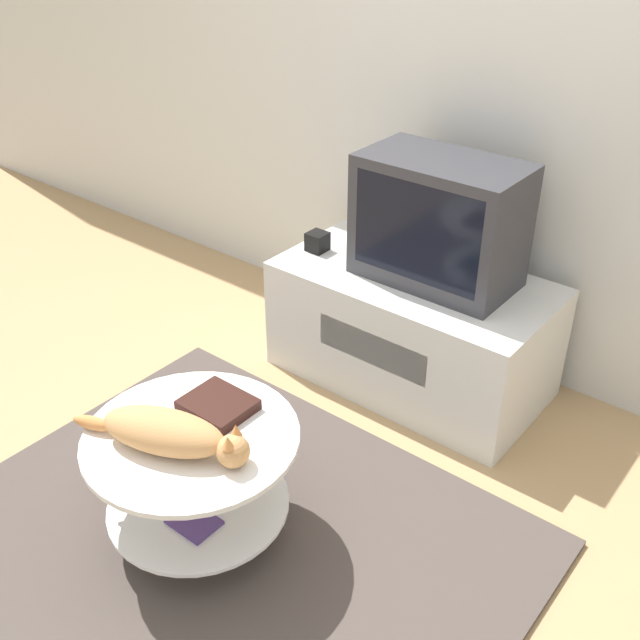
% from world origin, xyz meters
% --- Properties ---
extents(ground_plane, '(12.00, 12.00, 0.00)m').
position_xyz_m(ground_plane, '(0.00, 0.00, 0.00)').
color(ground_plane, tan).
extents(wall_back, '(8.00, 0.05, 2.60)m').
position_xyz_m(wall_back, '(0.00, 1.56, 1.30)').
color(wall_back, silver).
rests_on(wall_back, ground_plane).
extents(rug, '(1.82, 1.50, 0.02)m').
position_xyz_m(rug, '(0.00, 0.00, 0.01)').
color(rug, '#4C423D').
rests_on(rug, ground_plane).
extents(tv_stand, '(1.11, 0.59, 0.49)m').
position_xyz_m(tv_stand, '(-0.05, 1.18, 0.25)').
color(tv_stand, silver).
rests_on(tv_stand, ground_plane).
extents(tv, '(0.62, 0.35, 0.49)m').
position_xyz_m(tv, '(0.01, 1.21, 0.74)').
color(tv, '#333338').
rests_on(tv, tv_stand).
extents(speaker, '(0.08, 0.08, 0.08)m').
position_xyz_m(speaker, '(-0.51, 1.12, 0.53)').
color(speaker, black).
rests_on(speaker, tv_stand).
extents(coffee_table, '(0.66, 0.66, 0.41)m').
position_xyz_m(coffee_table, '(-0.10, -0.00, 0.28)').
color(coffee_table, '#B2B2B7').
rests_on(coffee_table, rug).
extents(dvd_box, '(0.21, 0.18, 0.04)m').
position_xyz_m(dvd_box, '(-0.11, 0.14, 0.45)').
color(dvd_box, black).
rests_on(dvd_box, coffee_table).
extents(cat, '(0.56, 0.28, 0.12)m').
position_xyz_m(cat, '(-0.09, -0.08, 0.49)').
color(cat, tan).
rests_on(cat, coffee_table).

